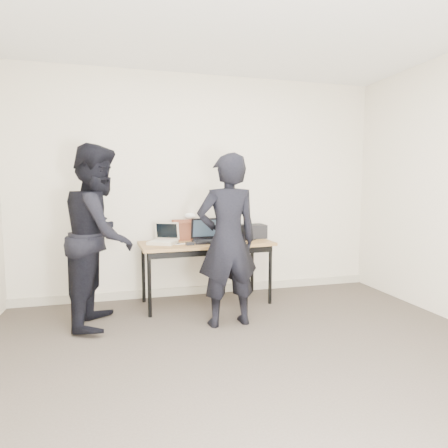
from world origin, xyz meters
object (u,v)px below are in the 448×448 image
object	(u,v)px
person_observer	(100,235)
leather_satchel	(188,229)
desk	(207,247)
laptop_right	(237,234)
laptop_beige	(164,239)
laptop_center	(208,237)
equipment_box	(253,231)
person_typist	(228,241)

from	to	relation	value
person_observer	leather_satchel	bearing A→B (deg)	-51.07
desk	laptop_right	world-z (taller)	laptop_right
desk	person_observer	bearing A→B (deg)	-167.44
laptop_beige	laptop_center	size ratio (longest dim) A/B	1.10
equipment_box	leather_satchel	bearing A→B (deg)	177.48
laptop_center	equipment_box	xyz separation A→B (m)	(0.61, 0.17, 0.02)
leather_satchel	person_observer	size ratio (longest dim) A/B	0.20
laptop_right	equipment_box	xyz separation A→B (m)	(0.22, 0.02, 0.03)
person_typist	laptop_beige	bearing A→B (deg)	-57.17
leather_satchel	equipment_box	distance (m)	0.81
desk	person_observer	distance (m)	1.21
laptop_right	laptop_beige	bearing A→B (deg)	149.86
person_observer	laptop_beige	bearing A→B (deg)	-53.17
equipment_box	person_observer	distance (m)	1.85
laptop_center	leather_satchel	bearing A→B (deg)	133.23
laptop_center	person_observer	xyz separation A→B (m)	(-1.16, -0.36, 0.10)
laptop_right	person_observer	bearing A→B (deg)	158.26
leather_satchel	person_observer	bearing A→B (deg)	-149.34
laptop_beige	laptop_center	distance (m)	0.50
laptop_center	person_observer	distance (m)	1.22
laptop_center	equipment_box	distance (m)	0.64
desk	leather_satchel	xyz separation A→B (m)	(-0.18, 0.23, 0.19)
leather_satchel	person_observer	xyz separation A→B (m)	(-0.96, -0.57, 0.03)
desk	equipment_box	distance (m)	0.67
laptop_beige	leather_satchel	bearing A→B (deg)	62.47
person_observer	laptop_right	bearing A→B (deg)	-63.47
laptop_right	person_observer	distance (m)	1.64
laptop_right	equipment_box	world-z (taller)	laptop_right
desk	laptop_center	distance (m)	0.12
laptop_right	person_observer	xyz separation A→B (m)	(-1.55, -0.51, 0.10)
laptop_right	desk	bearing A→B (deg)	162.49
laptop_right	person_observer	world-z (taller)	person_observer
laptop_beige	equipment_box	bearing A→B (deg)	36.70
person_observer	laptop_center	bearing A→B (deg)	-64.41
laptop_center	person_observer	bearing A→B (deg)	-163.04
leather_satchel	person_typist	xyz separation A→B (m)	(0.24, -0.93, -0.01)
desk	laptop_beige	world-z (taller)	laptop_beige
person_typist	person_observer	bearing A→B (deg)	-21.24
equipment_box	laptop_center	bearing A→B (deg)	-164.25
laptop_beige	laptop_center	world-z (taller)	laptop_center
desk	person_typist	bearing A→B (deg)	-89.12
leather_satchel	person_typist	bearing A→B (deg)	-75.38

